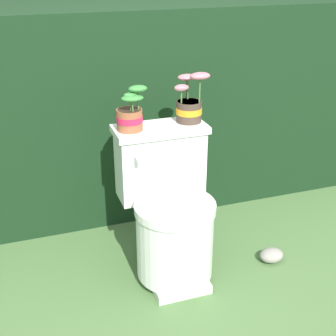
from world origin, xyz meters
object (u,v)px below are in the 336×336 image
toilet (170,214)px  potted_plant_midleft (189,104)px  garden_stone (271,255)px  potted_plant_left (130,115)px

toilet → potted_plant_midleft: bearing=47.1°
toilet → garden_stone: bearing=-10.5°
potted_plant_left → toilet: bearing=-42.6°
toilet → potted_plant_left: (-0.14, 0.13, 0.45)m
potted_plant_midleft → potted_plant_left: bearing=-174.8°
potted_plant_left → garden_stone: (0.64, -0.22, -0.73)m
potted_plant_left → potted_plant_midleft: potted_plant_midleft is taller
potted_plant_left → garden_stone: bearing=-19.1°
garden_stone → toilet: bearing=169.5°
garden_stone → potted_plant_left: bearing=160.9°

